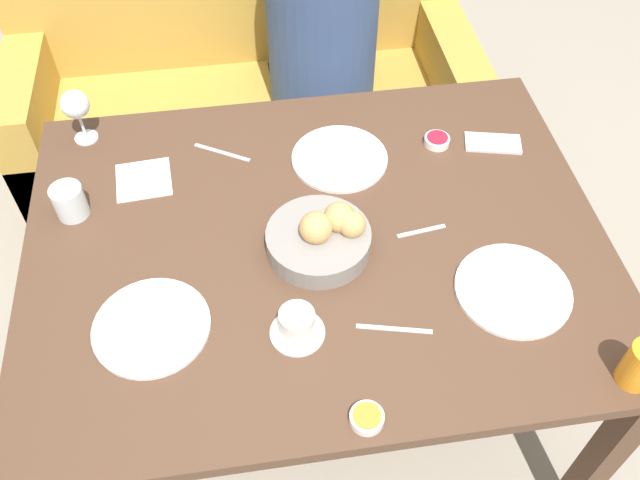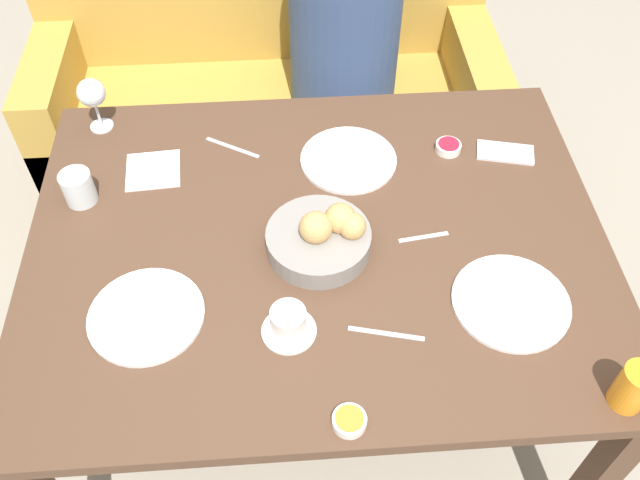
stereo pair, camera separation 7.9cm
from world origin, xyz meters
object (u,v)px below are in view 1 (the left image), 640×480
(seated_person, at_px, (322,76))
(jam_bowl_honey, at_px, (367,418))
(water_tumbler, at_px, (69,201))
(bread_basket, at_px, (323,236))
(plate_near_right, at_px, (513,290))
(coffee_cup, at_px, (297,325))
(couch, at_px, (247,105))
(napkin, at_px, (144,180))
(plate_far_center, at_px, (340,158))
(spoon_coffee, at_px, (421,231))
(cell_phone, at_px, (493,143))
(fork_silver, at_px, (222,152))
(knife_silver, at_px, (394,329))
(plate_near_left, at_px, (152,327))
(wine_glass, at_px, (76,106))
(jam_bowl_berry, at_px, (437,140))

(seated_person, height_order, jam_bowl_honey, seated_person)
(water_tumbler, bearing_deg, bread_basket, -18.46)
(plate_near_right, relative_size, coffee_cup, 2.20)
(couch, bearing_deg, napkin, -109.82)
(water_tumbler, bearing_deg, plate_far_center, 7.75)
(seated_person, relative_size, spoon_coffee, 10.34)
(cell_phone, bearing_deg, fork_silver, 174.21)
(couch, distance_m, fork_silver, 0.87)
(water_tumbler, bearing_deg, napkin, 28.57)
(coffee_cup, xyz_separation_m, knife_silver, (0.21, -0.02, -0.03))
(seated_person, relative_size, plate_far_center, 5.03)
(spoon_coffee, bearing_deg, couch, 108.94)
(bread_basket, distance_m, fork_silver, 0.43)
(water_tumbler, relative_size, spoon_coffee, 0.69)
(plate_near_left, height_order, napkin, plate_near_left)
(water_tumbler, xyz_separation_m, napkin, (0.17, 0.09, -0.04))
(plate_far_center, height_order, jam_bowl_honey, jam_bowl_honey)
(water_tumbler, distance_m, coffee_cup, 0.66)
(water_tumbler, relative_size, cell_phone, 0.52)
(plate_near_right, xyz_separation_m, jam_bowl_honey, (-0.39, -0.26, 0.01))
(wine_glass, bearing_deg, plate_near_right, -34.04)
(bread_basket, height_order, cell_phone, bread_basket)
(coffee_cup, relative_size, cell_phone, 0.73)
(bread_basket, height_order, coffee_cup, bread_basket)
(plate_far_center, bearing_deg, cell_phone, -0.11)
(water_tumbler, bearing_deg, coffee_cup, -40.30)
(water_tumbler, relative_size, jam_bowl_honey, 1.25)
(fork_silver, bearing_deg, plate_far_center, -13.37)
(couch, height_order, wine_glass, wine_glass)
(plate_far_center, xyz_separation_m, cell_phone, (0.42, -0.00, -0.00))
(water_tumbler, distance_m, spoon_coffee, 0.86)
(plate_far_center, height_order, cell_phone, plate_far_center)
(jam_bowl_honey, bearing_deg, plate_near_left, 146.37)
(jam_bowl_berry, distance_m, spoon_coffee, 0.32)
(couch, xyz_separation_m, plate_near_right, (0.54, -1.30, 0.45))
(seated_person, relative_size, plate_near_right, 4.89)
(plate_near_left, xyz_separation_m, jam_bowl_honey, (0.42, -0.28, 0.01))
(plate_far_center, xyz_separation_m, coffee_cup, (-0.18, -0.52, 0.03))
(bread_basket, bearing_deg, couch, 96.80)
(bread_basket, relative_size, knife_silver, 1.51)
(plate_far_center, distance_m, jam_bowl_berry, 0.27)
(seated_person, relative_size, cell_phone, 7.88)
(water_tumbler, xyz_separation_m, wine_glass, (0.01, 0.28, 0.07))
(wine_glass, bearing_deg, plate_near_left, -74.14)
(wine_glass, xyz_separation_m, fork_silver, (0.36, -0.11, -0.11))
(water_tumbler, relative_size, jam_bowl_berry, 1.25)
(knife_silver, bearing_deg, couch, 100.42)
(plate_far_center, xyz_separation_m, fork_silver, (-0.31, 0.07, -0.00))
(seated_person, distance_m, water_tumbler, 1.09)
(plate_near_right, relative_size, jam_bowl_berry, 3.82)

